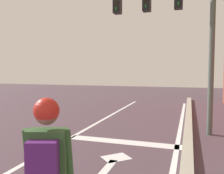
# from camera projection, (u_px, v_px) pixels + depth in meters

# --- Properties ---
(lane_line_center) EXTENTS (0.12, 20.00, 0.01)m
(lane_line_center) POSITION_uv_depth(u_px,v_px,m) (33.00, 159.00, 5.07)
(lane_line_center) COLOR silver
(lane_line_center) RESTS_ON ground
(stop_bar) EXTENTS (3.03, 0.40, 0.01)m
(stop_bar) POSITION_uv_depth(u_px,v_px,m) (123.00, 142.00, 6.28)
(stop_bar) COLOR silver
(stop_bar) RESTS_ON ground
(lane_arrow_stem) EXTENTS (0.16, 1.40, 0.01)m
(lane_arrow_stem) POSITION_uv_depth(u_px,v_px,m) (102.00, 174.00, 4.34)
(lane_arrow_stem) COLOR silver
(lane_arrow_stem) RESTS_ON ground
(lane_arrow_head) EXTENTS (0.71, 0.71, 0.01)m
(lane_arrow_head) POSITION_uv_depth(u_px,v_px,m) (116.00, 158.00, 5.15)
(lane_arrow_head) COLOR silver
(lane_arrow_head) RESTS_ON ground
(skater) EXTENTS (0.42, 0.59, 1.56)m
(skater) POSITION_uv_depth(u_px,v_px,m) (47.00, 163.00, 2.13)
(skater) COLOR #3D5368
(skater) RESTS_ON skateboard
(traffic_signal_mast) EXTENTS (3.87, 0.34, 4.80)m
(traffic_signal_mast) POSITION_uv_depth(u_px,v_px,m) (172.00, 19.00, 7.14)
(traffic_signal_mast) COLOR #525E58
(traffic_signal_mast) RESTS_ON ground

